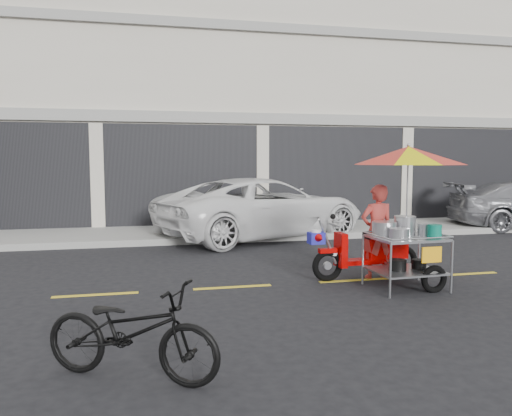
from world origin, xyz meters
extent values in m
plane|color=black|center=(0.00, 0.00, 0.00)|extent=(90.00, 90.00, 0.00)
cube|color=gray|center=(0.00, 5.50, 0.07)|extent=(45.00, 3.00, 0.15)
cube|color=beige|center=(0.00, 10.50, 4.00)|extent=(36.00, 8.00, 8.00)
cube|color=black|center=(0.00, 6.47, 1.45)|extent=(35.28, 0.06, 2.90)
cube|color=gray|center=(0.00, 6.45, 3.10)|extent=(36.00, 0.12, 0.30)
cube|color=gray|center=(0.00, 6.45, 5.60)|extent=(36.00, 0.12, 0.25)
cube|color=gold|center=(0.00, 0.00, 0.00)|extent=(42.00, 0.10, 0.01)
imported|color=white|center=(-0.40, 4.70, 0.75)|extent=(5.92, 4.33, 1.50)
imported|color=black|center=(-3.42, -2.96, 0.44)|extent=(1.74, 1.30, 0.88)
torus|color=black|center=(-0.45, 0.04, 0.25)|extent=(0.52, 0.13, 0.52)
torus|color=black|center=(0.91, 0.11, 0.25)|extent=(0.52, 0.13, 0.52)
cylinder|color=#9EA0A5|center=(-0.45, 0.04, 0.25)|extent=(0.13, 0.06, 0.13)
cylinder|color=#9EA0A5|center=(0.91, 0.11, 0.25)|extent=(0.13, 0.06, 0.13)
cube|color=#B50302|center=(-0.45, 0.04, 0.50)|extent=(0.30, 0.12, 0.07)
cylinder|color=#9EA0A5|center=(-0.45, 0.04, 0.64)|extent=(0.33, 0.06, 0.73)
cube|color=#B50302|center=(-0.23, 0.06, 0.50)|extent=(0.12, 0.31, 0.55)
cube|color=#B50302|center=(0.18, 0.08, 0.29)|extent=(0.74, 0.29, 0.07)
cube|color=#B50302|center=(0.59, 0.10, 0.50)|extent=(0.69, 0.27, 0.36)
cube|color=black|center=(0.50, 0.09, 0.71)|extent=(0.60, 0.25, 0.09)
cylinder|color=#9EA0A5|center=(-0.35, 0.05, 0.91)|extent=(0.06, 0.50, 0.03)
sphere|color=black|center=(-0.30, 0.23, 1.02)|extent=(0.09, 0.09, 0.09)
cylinder|color=white|center=(-0.35, 0.05, 0.44)|extent=(0.11, 0.11, 0.05)
cube|color=#1F20A0|center=(-0.65, 0.03, 0.71)|extent=(0.25, 0.21, 0.18)
cylinder|color=white|center=(-0.65, 0.03, 0.82)|extent=(0.15, 0.15, 0.05)
cone|color=#B50302|center=(-0.65, -0.12, 0.73)|extent=(0.17, 0.21, 0.16)
torus|color=black|center=(0.82, -0.94, 0.20)|extent=(0.42, 0.11, 0.42)
cylinder|color=#9EA0A5|center=(0.06, -1.07, 0.39)|extent=(0.03, 0.03, 0.77)
cylinder|color=#9EA0A5|center=(0.02, -0.25, 0.39)|extent=(0.03, 0.03, 0.77)
cylinder|color=#9EA0A5|center=(1.06, -1.02, 0.39)|extent=(0.03, 0.03, 0.77)
cylinder|color=#9EA0A5|center=(1.02, -0.20, 0.39)|extent=(0.03, 0.03, 0.77)
cube|color=#9EA0A5|center=(0.54, -0.63, 0.27)|extent=(1.04, 0.87, 0.03)
cube|color=#9EA0A5|center=(0.54, -0.63, 0.77)|extent=(1.04, 0.87, 0.04)
cylinder|color=#9EA0A5|center=(0.56, -1.04, 0.83)|extent=(1.00, 0.07, 0.02)
cylinder|color=#9EA0A5|center=(0.52, -0.23, 0.83)|extent=(1.00, 0.07, 0.02)
cylinder|color=#9EA0A5|center=(0.04, -0.66, 0.83)|extent=(0.06, 0.82, 0.02)
cylinder|color=#9EA0A5|center=(1.04, -0.61, 0.83)|extent=(0.06, 0.82, 0.02)
cylinder|color=#9EA0A5|center=(0.52, -0.23, 0.27)|extent=(0.07, 0.68, 0.04)
cylinder|color=#9EA0A5|center=(0.52, -0.23, 0.73)|extent=(0.07, 0.68, 0.04)
cube|color=#FAA80E|center=(0.69, -1.06, 0.59)|extent=(0.32, 0.03, 0.23)
cylinder|color=#B7B7BC|center=(0.25, -0.47, 0.89)|extent=(0.38, 0.38, 0.20)
cylinder|color=#B7B7BC|center=(0.62, -0.43, 0.93)|extent=(0.33, 0.33, 0.27)
cylinder|color=#B7B7BC|center=(0.88, -0.57, 0.87)|extent=(0.23, 0.23, 0.16)
cylinder|color=#B7B7BC|center=(0.32, -0.81, 0.86)|extent=(0.29, 0.29, 0.14)
cylinder|color=#086952|center=(0.87, -0.85, 0.89)|extent=(0.21, 0.21, 0.20)
cylinder|color=black|center=(0.40, -0.64, 0.37)|extent=(0.27, 0.27, 0.16)
cylinder|color=black|center=(0.76, -0.62, 0.36)|extent=(0.23, 0.23, 0.15)
cylinder|color=#9EA0A5|center=(0.58, -0.54, 1.46)|extent=(0.02, 0.02, 1.36)
sphere|color=#9EA0A5|center=(0.58, -0.54, 2.16)|extent=(0.05, 0.05, 0.05)
imported|color=#B83730|center=(0.41, 0.09, 0.77)|extent=(0.58, 0.40, 1.54)
camera|label=1|loc=(-3.28, -7.35, 1.94)|focal=35.00mm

